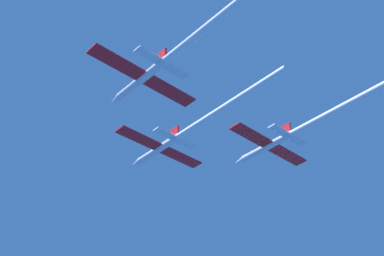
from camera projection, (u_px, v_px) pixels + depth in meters
jet_lead at (187, 131)px, 76.11m from camera, size 16.30×33.52×2.70m
jet_left_wing at (192, 39)px, 59.12m from camera, size 16.30×40.75×2.70m
jet_right_wing at (319, 119)px, 73.20m from camera, size 16.30×40.93×2.70m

